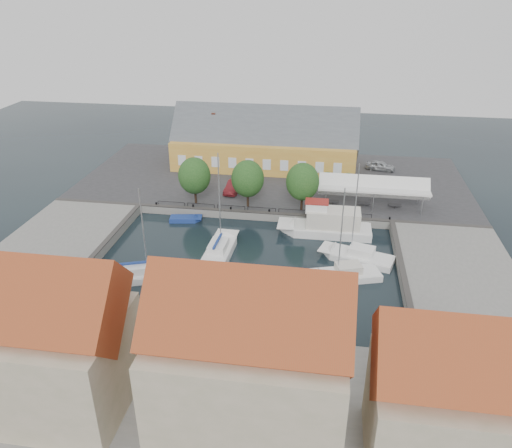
{
  "coord_description": "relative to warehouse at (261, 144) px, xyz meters",
  "views": [
    {
      "loc": [
        8.11,
        -46.7,
        27.78
      ],
      "look_at": [
        0.0,
        6.0,
        1.5
      ],
      "focal_mm": 35.0,
      "sensor_mm": 36.0,
      "label": 1
    }
  ],
  "objects": [
    {
      "name": "east_quay",
      "position": [
        24.6,
        -30.36,
        -3.93
      ],
      "size": [
        12.0,
        24.0,
        1.0
      ],
      "primitive_type": "cube",
      "color": "slate",
      "rests_on": "ground"
    },
    {
      "name": "east_boat_b",
      "position": [
        13.13,
        -30.51,
        -4.17
      ],
      "size": [
        8.11,
        4.77,
        10.72
      ],
      "color": "white",
      "rests_on": "ground"
    },
    {
      "name": "west_boat_d",
      "position": [
        -7.66,
        -33.83,
        -4.16
      ],
      "size": [
        8.07,
        4.83,
        10.57
      ],
      "color": "white",
      "rests_on": "ground"
    },
    {
      "name": "warehouse",
      "position": [
        0.0,
        0.0,
        0.0
      ],
      "size": [
        28.56,
        14.0,
        9.55
      ],
      "color": "#C78830",
      "rests_on": "north_quay"
    },
    {
      "name": "quay_trees",
      "position": [
        0.6,
        -16.36,
        0.45
      ],
      "size": [
        18.2,
        4.2,
        6.3
      ],
      "color": "black",
      "rests_on": "north_quay"
    },
    {
      "name": "quay_edge_fittings",
      "position": [
        2.62,
        -23.61,
        -3.37
      ],
      "size": [
        56.0,
        24.72,
        0.4
      ],
      "color": "#383533",
      "rests_on": "north_quay"
    },
    {
      "name": "north_quay",
      "position": [
        2.6,
        -5.36,
        -3.93
      ],
      "size": [
        56.0,
        26.0,
        1.0
      ],
      "primitive_type": "cube",
      "color": "#2D2D30",
      "rests_on": "ground"
    },
    {
      "name": "east_boat_a",
      "position": [
        14.57,
        -26.49,
        -4.17
      ],
      "size": [
        8.53,
        4.97,
        11.61
      ],
      "color": "white",
      "rests_on": "ground"
    },
    {
      "name": "center_sailboat",
      "position": [
        -0.7,
        -27.89,
        -4.06
      ],
      "size": [
        2.9,
        9.04,
        12.28
      ],
      "color": "white",
      "rests_on": "ground"
    },
    {
      "name": "ground",
      "position": [
        2.6,
        -28.36,
        -4.43
      ],
      "size": [
        140.0,
        140.0,
        0.0
      ],
      "primitive_type": "plane",
      "color": "black",
      "rests_on": "ground"
    },
    {
      "name": "trawler",
      "position": [
        11.14,
        -20.66,
        -3.41
      ],
      "size": [
        11.45,
        3.51,
        5.0
      ],
      "color": "white",
      "rests_on": "ground"
    },
    {
      "name": "launch_sw",
      "position": [
        -10.96,
        -37.57,
        -4.34
      ],
      "size": [
        5.05,
        4.33,
        0.98
      ],
      "color": "white",
      "rests_on": "ground"
    },
    {
      "name": "west_quay",
      "position": [
        -19.4,
        -30.36,
        -3.93
      ],
      "size": [
        12.0,
        24.0,
        1.0
      ],
      "primitive_type": "cube",
      "color": "slate",
      "rests_on": "ground"
    },
    {
      "name": "south_bank",
      "position": [
        2.6,
        -49.36,
        -3.93
      ],
      "size": [
        56.0,
        14.0,
        1.0
      ],
      "primitive_type": "cube",
      "color": "slate",
      "rests_on": "ground"
    },
    {
      "name": "car_red",
      "position": [
        -2.18,
        -11.72,
        -2.64
      ],
      "size": [
        2.19,
        4.97,
        1.59
      ],
      "primitive_type": "imported",
      "rotation": [
        0.0,
        0.0,
        -0.11
      ],
      "color": "maroon",
      "rests_on": "north_quay"
    },
    {
      "name": "tent_canopy",
      "position": [
        16.6,
        -13.86,
        -0.74
      ],
      "size": [
        14.0,
        4.0,
        2.83
      ],
      "color": "white",
      "rests_on": "north_quay"
    },
    {
      "name": "launch_nw",
      "position": [
        -6.97,
        -19.73,
        -4.34
      ],
      "size": [
        4.29,
        2.23,
        0.88
      ],
      "color": "navy",
      "rests_on": "ground"
    },
    {
      "name": "townhouses",
      "position": [
        4.52,
        -51.6,
        1.4
      ],
      "size": [
        36.3,
        8.5,
        12.0
      ],
      "color": "#C2AD95",
      "rests_on": "south_bank"
    },
    {
      "name": "car_silver",
      "position": [
        18.66,
        0.28,
        -2.67
      ],
      "size": [
        4.71,
        2.7,
        1.51
      ],
      "primitive_type": "imported",
      "rotation": [
        0.0,
        0.0,
        1.35
      ],
      "color": "#A0A4A8",
      "rests_on": "north_quay"
    }
  ]
}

